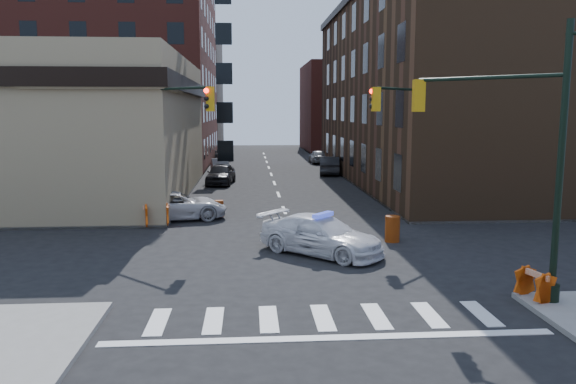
{
  "coord_description": "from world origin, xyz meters",
  "views": [
    {
      "loc": [
        -2.01,
        -21.51,
        5.69
      ],
      "look_at": [
        -0.33,
        2.21,
        2.2
      ],
      "focal_mm": 35.0,
      "sensor_mm": 36.0,
      "label": 1
    }
  ],
  "objects": [
    {
      "name": "police_car",
      "position": [
        0.84,
        0.1,
        0.76
      ],
      "size": [
        5.34,
        5.06,
        1.52
      ],
      "primitive_type": "imported",
      "rotation": [
        0.0,
        0.0,
        0.85
      ],
      "color": "white",
      "rests_on": "ground"
    },
    {
      "name": "signal_pole_ne",
      "position": [
        5.84,
        5.35,
        4.34
      ],
      "size": [
        3.67,
        3.58,
        8.0
      ],
      "rotation": [
        0.0,
        0.0,
        -2.36
      ],
      "color": "black",
      "rests_on": "sidewalk_ne"
    },
    {
      "name": "parked_car_wdeep",
      "position": [
        -4.79,
        43.39,
        0.76
      ],
      "size": [
        2.38,
        5.34,
        1.52
      ],
      "primitive_type": "imported",
      "rotation": [
        0.0,
        0.0,
        0.05
      ],
      "color": "black",
      "rests_on": "ground"
    },
    {
      "name": "apartment_block",
      "position": [
        -18.5,
        40.0,
        12.0
      ],
      "size": [
        25.0,
        25.0,
        24.0
      ],
      "primitive_type": "cube",
      "color": "#59231C",
      "rests_on": "ground"
    },
    {
      "name": "barricade_nw_a",
      "position": [
        -6.5,
        5.7,
        0.64
      ],
      "size": [
        1.44,
        0.98,
        0.99
      ],
      "primitive_type": null,
      "rotation": [
        0.0,
        0.0,
        0.26
      ],
      "color": "#C86409",
      "rests_on": "sidewalk_nw"
    },
    {
      "name": "signal_pole_nw",
      "position": [
        -5.85,
        5.34,
        4.34
      ],
      "size": [
        3.58,
        3.67,
        8.0
      ],
      "rotation": [
        0.0,
        0.0,
        -0.79
      ],
      "color": "black",
      "rests_on": "sidewalk_nw"
    },
    {
      "name": "commercial_row_ne",
      "position": [
        13.0,
        22.5,
        7.0
      ],
      "size": [
        14.0,
        34.0,
        14.0
      ],
      "primitive_type": "cube",
      "color": "#48301D",
      "rests_on": "ground"
    },
    {
      "name": "parked_car_enear",
      "position": [
        5.17,
        27.78,
        0.79
      ],
      "size": [
        2.28,
        4.99,
        1.59
      ],
      "primitive_type": "imported",
      "rotation": [
        0.0,
        0.0,
        3.02
      ],
      "color": "black",
      "rests_on": "ground"
    },
    {
      "name": "pedestrian_a",
      "position": [
        -8.59,
        7.16,
        0.96
      ],
      "size": [
        0.64,
        0.47,
        1.62
      ],
      "primitive_type": "imported",
      "rotation": [
        0.0,
        0.0,
        -0.14
      ],
      "color": "black",
      "rests_on": "sidewalk_nw"
    },
    {
      "name": "barricade_se_a",
      "position": [
        6.4,
        -6.08,
        0.57
      ],
      "size": [
        0.8,
        1.22,
        0.84
      ],
      "primitive_type": null,
      "rotation": [
        0.0,
        0.0,
        1.8
      ],
      "color": "#D55C0A",
      "rests_on": "sidewalk_se"
    },
    {
      "name": "signal_pole_se",
      "position": [
        6.04,
        -5.52,
        4.61
      ],
      "size": [
        5.4,
        5.27,
        8.0
      ],
      "rotation": [
        0.0,
        0.0,
        2.36
      ],
      "color": "black",
      "rests_on": "sidewalk_se"
    },
    {
      "name": "barrel_road",
      "position": [
        4.21,
        1.98,
        0.57
      ],
      "size": [
        0.79,
        0.79,
        1.13
      ],
      "primitive_type": "cylinder",
      "rotation": [
        0.0,
        0.0,
        0.3
      ],
      "color": "#CD4509",
      "rests_on": "ground"
    },
    {
      "name": "filler_ne",
      "position": [
        14.0,
        58.0,
        6.0
      ],
      "size": [
        16.0,
        16.0,
        12.0
      ],
      "primitive_type": "cube",
      "color": "#59231C",
      "rests_on": "ground"
    },
    {
      "name": "pickup",
      "position": [
        -5.8,
        7.7,
        0.73
      ],
      "size": [
        5.66,
        3.48,
        1.46
      ],
      "primitive_type": "imported",
      "rotation": [
        0.0,
        0.0,
        1.78
      ],
      "color": "silver",
      "rests_on": "ground"
    },
    {
      "name": "ground",
      "position": [
        0.0,
        0.0,
        0.0
      ],
      "size": [
        140.0,
        140.0,
        0.0
      ],
      "primitive_type": "plane",
      "color": "black",
      "rests_on": "ground"
    },
    {
      "name": "bank_building",
      "position": [
        -17.0,
        16.5,
        4.5
      ],
      "size": [
        22.0,
        22.0,
        9.0
      ],
      "primitive_type": "cube",
      "color": "#8B7A5B",
      "rests_on": "ground"
    },
    {
      "name": "sidewalk_nw",
      "position": [
        -23.0,
        32.75,
        0.07
      ],
      "size": [
        34.0,
        54.5,
        0.15
      ],
      "primitive_type": "cube",
      "color": "gray",
      "rests_on": "ground"
    },
    {
      "name": "pedestrian_b",
      "position": [
        -10.57,
        8.89,
        1.14
      ],
      "size": [
        1.21,
        1.12,
        1.98
      ],
      "primitive_type": "imported",
      "rotation": [
        0.0,
        0.0,
        0.51
      ],
      "color": "black",
      "rests_on": "sidewalk_nw"
    },
    {
      "name": "tree_ne_far",
      "position": [
        7.5,
        34.0,
        3.49
      ],
      "size": [
        3.0,
        3.0,
        4.85
      ],
      "color": "black",
      "rests_on": "sidewalk_ne"
    },
    {
      "name": "filler_nw",
      "position": [
        -16.0,
        62.0,
        8.0
      ],
      "size": [
        20.0,
        18.0,
        16.0
      ],
      "primitive_type": "cube",
      "color": "#50463B",
      "rests_on": "ground"
    },
    {
      "name": "parked_car_wfar",
      "position": [
        -4.55,
        28.78,
        0.69
      ],
      "size": [
        2.0,
        4.33,
        1.37
      ],
      "primitive_type": "imported",
      "rotation": [
        0.0,
        0.0,
        0.14
      ],
      "color": "gray",
      "rests_on": "ground"
    },
    {
      "name": "parked_car_wnear",
      "position": [
        -4.14,
        21.7,
        0.8
      ],
      "size": [
        2.39,
        4.89,
        1.61
      ],
      "primitive_type": "imported",
      "rotation": [
        0.0,
        0.0,
        -0.11
      ],
      "color": "black",
      "rests_on": "ground"
    },
    {
      "name": "tree_ne_near",
      "position": [
        7.5,
        26.0,
        3.49
      ],
      "size": [
        3.0,
        3.0,
        4.85
      ],
      "color": "black",
      "rests_on": "sidewalk_ne"
    },
    {
      "name": "sidewalk_ne",
      "position": [
        23.0,
        32.75,
        0.07
      ],
      "size": [
        34.0,
        54.5,
        0.15
      ],
      "primitive_type": "cube",
      "color": "gray",
      "rests_on": "ground"
    },
    {
      "name": "pedestrian_c",
      "position": [
        -11.13,
        8.95,
        0.95
      ],
      "size": [
        1.02,
        0.77,
        1.61
      ],
      "primitive_type": "imported",
      "rotation": [
        0.0,
        0.0,
        0.46
      ],
      "color": "#1D202C",
      "rests_on": "sidewalk_nw"
    },
    {
      "name": "barrel_bank",
      "position": [
        -3.61,
        8.27,
        0.45
      ],
      "size": [
        0.52,
        0.52,
        0.89
      ],
      "primitive_type": "cylinder",
      "rotation": [
        0.0,
        0.0,
        0.04
      ],
      "color": "red",
      "rests_on": "ground"
    },
    {
      "name": "parked_car_efar",
      "position": [
        5.5,
        38.37,
        0.73
      ],
      "size": [
        1.75,
        4.32,
        1.47
      ],
      "primitive_type": "imported",
      "rotation": [
        0.0,
        0.0,
        3.15
      ],
      "color": "gray",
      "rests_on": "ground"
    },
    {
      "name": "barricade_nw_b",
      "position": [
        -11.07,
        8.0,
        0.65
      ],
      "size": [
        1.42,
        0.85,
        1.0
      ],
      "primitive_type": null,
      "rotation": [
        0.0,
        0.0,
        0.14
      ],
      "color": "orange",
      "rests_on": "sidewalk_nw"
    }
  ]
}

